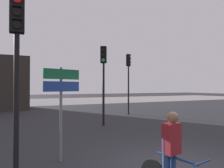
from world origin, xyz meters
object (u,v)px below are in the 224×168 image
traffic_light_far_right (128,73)px  cyclist (173,158)px  direction_sign_post (61,96)px  traffic_light_near_left (17,49)px  traffic_light_center (103,70)px

traffic_light_far_right → cyclist: 12.86m
direction_sign_post → cyclist: bearing=95.4°
traffic_light_near_left → traffic_light_far_right: traffic_light_far_right is taller
traffic_light_far_right → cyclist: bearing=26.4°
traffic_light_near_left → traffic_light_far_right: size_ratio=0.92×
traffic_light_near_left → traffic_light_center: size_ratio=0.98×
traffic_light_near_left → cyclist: traffic_light_near_left is taller
traffic_light_near_left → direction_sign_post: bearing=-149.1°
traffic_light_center → cyclist: traffic_light_center is taller
direction_sign_post → cyclist: 3.46m
traffic_light_far_right → direction_sign_post: bearing=13.0°
traffic_light_far_right → traffic_light_near_left: bearing=10.7°
direction_sign_post → cyclist: direction_sign_post is taller
cyclist → direction_sign_post: bearing=-78.2°
traffic_light_near_left → cyclist: (2.41, -2.43, -2.10)m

